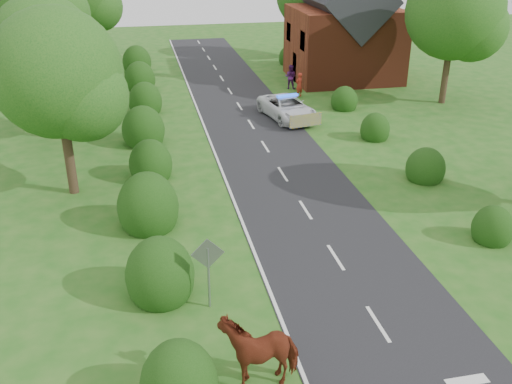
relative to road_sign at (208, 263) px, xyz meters
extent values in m
plane|color=#205E17|center=(5.00, -2.00, -1.65)|extent=(120.00, 120.00, 0.00)
cube|color=black|center=(5.00, 13.00, -1.64)|extent=(6.00, 70.00, 0.02)
cube|color=white|center=(5.00, -2.00, -1.63)|extent=(0.12, 1.80, 0.01)
cube|color=white|center=(5.00, 2.00, -1.63)|extent=(0.12, 1.80, 0.01)
cube|color=white|center=(5.00, 6.00, -1.63)|extent=(0.12, 1.80, 0.01)
cube|color=white|center=(5.00, 10.00, -1.63)|extent=(0.12, 1.80, 0.01)
cube|color=white|center=(5.00, 14.00, -1.63)|extent=(0.12, 1.80, 0.01)
cube|color=white|center=(5.00, 18.00, -1.63)|extent=(0.12, 1.80, 0.01)
cube|color=white|center=(5.00, 22.00, -1.63)|extent=(0.12, 1.80, 0.01)
cube|color=white|center=(5.00, 26.00, -1.63)|extent=(0.12, 1.80, 0.01)
cube|color=white|center=(5.00, 30.00, -1.63)|extent=(0.12, 1.80, 0.01)
cube|color=white|center=(5.00, 34.00, -1.63)|extent=(0.12, 1.80, 0.01)
cube|color=white|center=(5.00, 38.00, -1.63)|extent=(0.12, 1.80, 0.01)
cube|color=white|center=(5.00, 42.00, -1.63)|extent=(0.12, 1.80, 0.01)
cube|color=white|center=(5.00, 46.00, -1.63)|extent=(0.12, 1.80, 0.01)
cube|color=white|center=(2.10, 13.00, -1.63)|extent=(0.12, 70.00, 0.01)
cube|color=white|center=(6.40, -4.80, -1.63)|extent=(1.20, 0.35, 0.01)
ellipsoid|color=#173E0E|center=(-1.50, 1.00, -0.91)|extent=(2.30, 2.41, 2.70)
ellipsoid|color=#173E0E|center=(-1.70, 6.00, -0.83)|extent=(2.50, 2.62, 3.00)
ellipsoid|color=#173E0E|center=(-1.40, 11.00, -0.97)|extent=(2.10, 2.20, 2.50)
ellipsoid|color=#173E0E|center=(-1.60, 16.00, -0.88)|extent=(2.40, 2.52, 2.80)
ellipsoid|color=#173E0E|center=(-1.30, 22.00, -0.94)|extent=(2.20, 2.31, 2.60)
ellipsoid|color=#173E0E|center=(-1.50, 28.00, -0.91)|extent=(2.30, 2.41, 2.70)
ellipsoid|color=#173E0E|center=(-1.60, 34.00, -0.88)|extent=(2.40, 2.52, 2.80)
ellipsoid|color=#173E0E|center=(11.40, 2.00, -1.13)|extent=(1.60, 1.68, 1.90)
ellipsoid|color=#173E0E|center=(11.60, 8.00, -1.08)|extent=(1.90, 2.00, 2.10)
ellipsoid|color=#173E0E|center=(11.50, 14.00, -1.10)|extent=(1.70, 1.78, 2.00)
ellipsoid|color=#173E0E|center=(11.80, 20.00, -1.10)|extent=(1.80, 1.89, 2.00)
ellipsoid|color=#173E0E|center=(11.60, 34.00, -1.10)|extent=(1.70, 1.78, 2.00)
cylinder|color=#332316|center=(-5.00, 10.00, 0.33)|extent=(0.44, 0.44, 3.96)
sphere|color=#174C14|center=(-5.00, 10.00, 3.93)|extent=(5.60, 5.60, 5.60)
sphere|color=#417121|center=(-4.02, 9.44, 3.03)|extent=(3.92, 3.92, 3.92)
cylinder|color=#332316|center=(-6.50, 18.00, 0.22)|extent=(0.44, 0.44, 3.74)
sphere|color=#174C14|center=(-6.50, 18.00, 3.62)|extent=(5.60, 5.60, 5.60)
sphere|color=#417121|center=(-5.52, 17.44, 2.77)|extent=(3.92, 3.92, 3.92)
cylinder|color=#332316|center=(-8.00, 28.00, 0.77)|extent=(0.44, 0.44, 4.84)
sphere|color=#417121|center=(-6.81, 27.32, 4.07)|extent=(4.76, 4.76, 4.76)
cylinder|color=#332316|center=(-5.50, 38.00, 0.44)|extent=(0.44, 0.44, 4.18)
sphere|color=#417121|center=(-4.45, 37.40, 3.29)|extent=(4.20, 4.20, 4.20)
cylinder|color=#332316|center=(19.00, 20.00, 0.55)|extent=(0.44, 0.44, 4.40)
sphere|color=#174C14|center=(19.00, 20.00, 4.55)|extent=(6.40, 6.40, 6.40)
sphere|color=#417121|center=(20.12, 19.36, 3.55)|extent=(4.48, 4.48, 4.48)
cylinder|color=#332316|center=(14.00, 36.00, 0.33)|extent=(0.44, 0.44, 3.96)
sphere|color=#417121|center=(15.05, 35.40, 3.03)|extent=(4.20, 4.20, 4.20)
cylinder|color=gray|center=(0.00, 0.00, -0.55)|extent=(0.08, 0.08, 2.20)
cube|color=gray|center=(0.00, 0.00, 0.35)|extent=(1.06, 0.04, 1.06)
cube|color=maroon|center=(14.50, 28.00, 1.10)|extent=(8.00, 7.00, 5.50)
imported|color=#5F1A0E|center=(0.91, -3.40, -0.80)|extent=(2.52, 1.48, 1.71)
imported|color=silver|center=(7.50, 18.76, -0.94)|extent=(3.28, 5.46, 1.42)
cube|color=yellow|center=(7.99, 16.23, -1.02)|extent=(2.09, 0.46, 0.78)
cube|color=blue|center=(7.50, 18.76, -0.16)|extent=(1.44, 0.54, 0.14)
imported|color=#AB2A1C|center=(9.63, 23.51, -0.78)|extent=(0.76, 0.70, 1.75)
imported|color=#531B5F|center=(9.62, 25.84, -0.75)|extent=(1.10, 1.03, 1.80)
camera|label=1|loc=(-1.65, -15.20, 9.61)|focal=40.00mm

